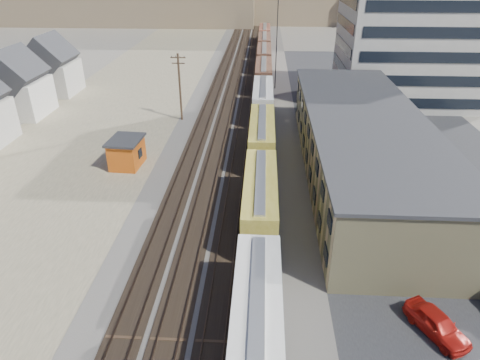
# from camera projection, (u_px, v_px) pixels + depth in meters

# --- Properties ---
(ground) EXTENTS (300.00, 300.00, 0.00)m
(ground) POSITION_uv_depth(u_px,v_px,m) (198.00, 342.00, 28.06)
(ground) COLOR #6B6356
(ground) RESTS_ON ground
(ballast_bed) EXTENTS (18.00, 200.00, 0.06)m
(ballast_bed) POSITION_uv_depth(u_px,v_px,m) (240.00, 104.00, 72.13)
(ballast_bed) COLOR #4C4742
(ballast_bed) RESTS_ON ground
(dirt_yard) EXTENTS (24.00, 180.00, 0.03)m
(dirt_yard) POSITION_uv_depth(u_px,v_px,m) (104.00, 123.00, 64.30)
(dirt_yard) COLOR #6E664C
(dirt_yard) RESTS_ON ground
(asphalt_lot) EXTENTS (26.00, 120.00, 0.04)m
(asphalt_lot) POSITION_uv_depth(u_px,v_px,m) (396.00, 142.00, 57.83)
(asphalt_lot) COLOR #232326
(asphalt_lot) RESTS_ON ground
(rail_tracks) EXTENTS (11.40, 200.00, 0.24)m
(rail_tracks) POSITION_uv_depth(u_px,v_px,m) (237.00, 104.00, 72.12)
(rail_tracks) COLOR black
(rail_tracks) RESTS_ON ground
(freight_train) EXTENTS (3.00, 119.74, 4.46)m
(freight_train) POSITION_uv_depth(u_px,v_px,m) (263.00, 85.00, 72.75)
(freight_train) COLOR black
(freight_train) RESTS_ON ground
(warehouse) EXTENTS (12.40, 40.40, 7.25)m
(warehouse) POSITION_uv_depth(u_px,v_px,m) (362.00, 145.00, 47.65)
(warehouse) COLOR tan
(warehouse) RESTS_ON ground
(office_tower) EXTENTS (22.60, 18.60, 18.45)m
(office_tower) POSITION_uv_depth(u_px,v_px,m) (410.00, 44.00, 70.80)
(office_tower) COLOR #9E998E
(office_tower) RESTS_ON ground
(utility_pole_north) EXTENTS (2.20, 0.32, 10.00)m
(utility_pole_north) POSITION_uv_depth(u_px,v_px,m) (180.00, 86.00, 63.02)
(utility_pole_north) COLOR #382619
(utility_pole_north) RESTS_ON ground
(radio_mast) EXTENTS (1.20, 0.16, 18.00)m
(radio_mast) POSITION_uv_depth(u_px,v_px,m) (277.00, 38.00, 76.39)
(radio_mast) COLOR black
(radio_mast) RESTS_ON ground
(maintenance_shed) EXTENTS (3.95, 4.94, 3.44)m
(maintenance_shed) POSITION_uv_depth(u_px,v_px,m) (127.00, 152.00, 50.62)
(maintenance_shed) COLOR #C45312
(maintenance_shed) RESTS_ON ground
(parked_car_red) EXTENTS (3.88, 5.08, 1.61)m
(parked_car_red) POSITION_uv_depth(u_px,v_px,m) (437.00, 324.00, 28.38)
(parked_car_red) COLOR #AD1710
(parked_car_red) RESTS_ON ground
(parked_car_blue) EXTENTS (5.53, 4.99, 1.43)m
(parked_car_blue) POSITION_uv_depth(u_px,v_px,m) (381.00, 90.00, 77.41)
(parked_car_blue) COLOR navy
(parked_car_blue) RESTS_ON ground
(parked_car_far) EXTENTS (2.37, 4.13, 1.32)m
(parked_car_far) POSITION_uv_depth(u_px,v_px,m) (386.00, 92.00, 76.23)
(parked_car_far) COLOR white
(parked_car_far) RESTS_ON ground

